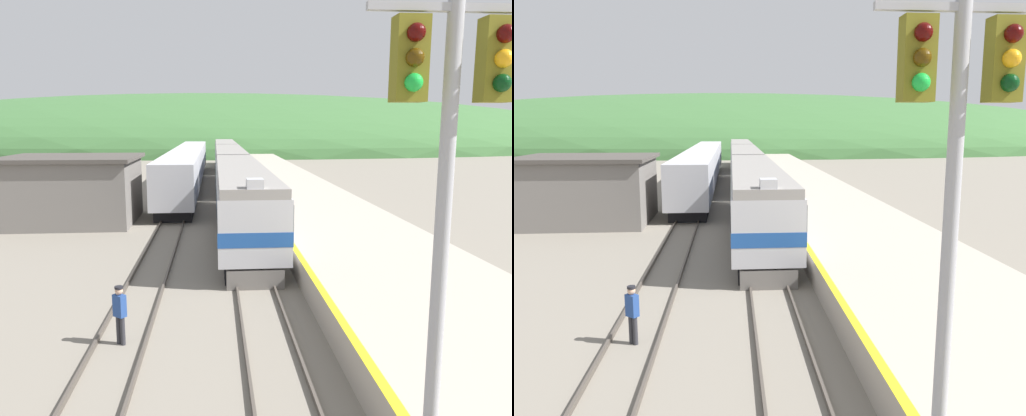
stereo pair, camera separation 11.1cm
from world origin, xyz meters
TOP-DOWN VIEW (x-y plane):
  - track_main at (0.00, 70.00)m, footprint 1.52×180.00m
  - track_siding at (-4.27, 70.00)m, footprint 1.52×180.00m
  - platform at (5.29, 50.00)m, footprint 7.13×140.00m
  - distant_hills at (0.00, 138.49)m, footprint 223.70×100.67m
  - station_shed at (-10.68, 32.67)m, footprint 8.39×7.33m
  - express_train_lead_car at (0.00, 28.62)m, footprint 2.90×21.30m
  - carriage_second at (0.00, 50.51)m, footprint 2.89×20.24m
  - carriage_third at (0.00, 71.63)m, footprint 2.89×20.24m
  - siding_train at (-4.27, 52.15)m, footprint 2.90×42.33m
  - signal_mast_main at (1.43, 6.04)m, footprint 2.20×0.42m
  - track_worker at (-4.27, 13.82)m, footprint 0.42×0.40m

SIDE VIEW (x-z plane):
  - distant_hills at x=0.00m, z-range -14.31..14.31m
  - track_main at x=0.00m, z-range 0.00..0.16m
  - track_siding at x=-4.27m, z-range 0.00..0.16m
  - platform at x=5.29m, z-range -0.01..1.08m
  - track_worker at x=-4.27m, z-range 0.12..1.86m
  - siding_train at x=-4.27m, z-range 0.06..3.88m
  - carriage_second at x=0.00m, z-range 0.17..4.07m
  - carriage_third at x=0.00m, z-range 0.17..4.07m
  - express_train_lead_car at x=0.00m, z-range 0.00..4.26m
  - station_shed at x=-10.68m, z-range 0.02..4.30m
  - signal_mast_main at x=1.43m, z-range 1.35..9.92m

